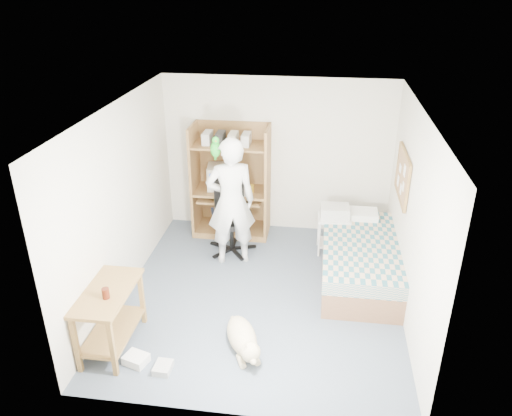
{
  "coord_description": "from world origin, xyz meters",
  "views": [
    {
      "loc": [
        0.68,
        -5.46,
        3.91
      ],
      "look_at": [
        -0.13,
        0.48,
        1.05
      ],
      "focal_mm": 35.0,
      "sensor_mm": 36.0,
      "label": 1
    }
  ],
  "objects_px": {
    "dog": "(243,338)",
    "printer_cart": "(334,229)",
    "computer_hutch": "(232,185)",
    "office_chair": "(231,225)",
    "person": "(231,202)",
    "bed": "(360,259)",
    "side_desk": "(110,310)"
  },
  "relations": [
    {
      "from": "dog",
      "to": "printer_cart",
      "type": "relative_size",
      "value": 1.55
    },
    {
      "from": "computer_hutch",
      "to": "office_chair",
      "type": "xyz_separation_m",
      "value": [
        0.09,
        -0.59,
        -0.41
      ]
    },
    {
      "from": "person",
      "to": "bed",
      "type": "bearing_deg",
      "value": 156.05
    },
    {
      "from": "office_chair",
      "to": "side_desk",
      "type": "bearing_deg",
      "value": -128.92
    },
    {
      "from": "bed",
      "to": "office_chair",
      "type": "height_order",
      "value": "office_chair"
    },
    {
      "from": "bed",
      "to": "person",
      "type": "height_order",
      "value": "person"
    },
    {
      "from": "computer_hutch",
      "to": "office_chair",
      "type": "relative_size",
      "value": 1.57
    },
    {
      "from": "side_desk",
      "to": "dog",
      "type": "height_order",
      "value": "side_desk"
    },
    {
      "from": "side_desk",
      "to": "office_chair",
      "type": "distance_m",
      "value": 2.53
    },
    {
      "from": "bed",
      "to": "side_desk",
      "type": "distance_m",
      "value": 3.39
    },
    {
      "from": "bed",
      "to": "person",
      "type": "xyz_separation_m",
      "value": [
        -1.84,
        0.22,
        0.66
      ]
    },
    {
      "from": "bed",
      "to": "office_chair",
      "type": "relative_size",
      "value": 1.77
    },
    {
      "from": "person",
      "to": "side_desk",
      "type": "bearing_deg",
      "value": 46.57
    },
    {
      "from": "computer_hutch",
      "to": "dog",
      "type": "distance_m",
      "value": 2.96
    },
    {
      "from": "bed",
      "to": "office_chair",
      "type": "distance_m",
      "value": 1.99
    },
    {
      "from": "computer_hutch",
      "to": "office_chair",
      "type": "height_order",
      "value": "computer_hutch"
    },
    {
      "from": "computer_hutch",
      "to": "side_desk",
      "type": "height_order",
      "value": "computer_hutch"
    },
    {
      "from": "bed",
      "to": "side_desk",
      "type": "xyz_separation_m",
      "value": [
        -2.85,
        -1.82,
        0.21
      ]
    },
    {
      "from": "computer_hutch",
      "to": "dog",
      "type": "xyz_separation_m",
      "value": [
        0.63,
        -2.81,
        -0.66
      ]
    },
    {
      "from": "printer_cart",
      "to": "side_desk",
      "type": "bearing_deg",
      "value": -137.99
    },
    {
      "from": "bed",
      "to": "dog",
      "type": "height_order",
      "value": "bed"
    },
    {
      "from": "bed",
      "to": "printer_cart",
      "type": "distance_m",
      "value": 0.77
    },
    {
      "from": "computer_hutch",
      "to": "person",
      "type": "height_order",
      "value": "person"
    },
    {
      "from": "bed",
      "to": "side_desk",
      "type": "relative_size",
      "value": 2.02
    },
    {
      "from": "bed",
      "to": "computer_hutch",
      "type": "bearing_deg",
      "value": 150.71
    },
    {
      "from": "person",
      "to": "printer_cart",
      "type": "xyz_separation_m",
      "value": [
        1.48,
        0.46,
        -0.56
      ]
    },
    {
      "from": "computer_hutch",
      "to": "office_chair",
      "type": "distance_m",
      "value": 0.73
    },
    {
      "from": "side_desk",
      "to": "computer_hutch",
      "type": "bearing_deg",
      "value": 73.86
    },
    {
      "from": "person",
      "to": "dog",
      "type": "height_order",
      "value": "person"
    },
    {
      "from": "computer_hutch",
      "to": "side_desk",
      "type": "distance_m",
      "value": 3.08
    },
    {
      "from": "side_desk",
      "to": "dog",
      "type": "distance_m",
      "value": 1.53
    },
    {
      "from": "bed",
      "to": "dog",
      "type": "distance_m",
      "value": 2.18
    }
  ]
}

